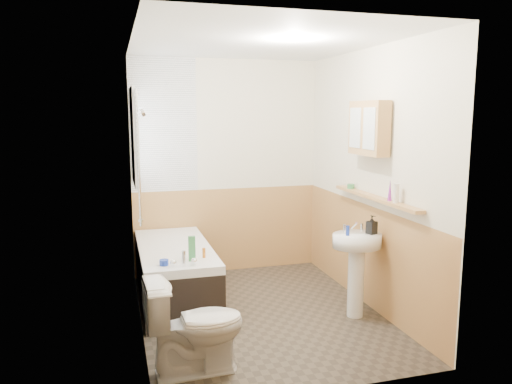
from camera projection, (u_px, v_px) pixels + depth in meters
floor at (260, 314)px, 4.74m from camera, size 2.80×2.80×0.00m
ceiling at (261, 42)px, 4.34m from camera, size 2.80×2.80×0.00m
wall_back at (227, 167)px, 5.88m from camera, size 2.20×0.02×2.50m
wall_front at (323, 213)px, 3.20m from camera, size 2.20×0.02×2.50m
wall_left at (136, 189)px, 4.24m from camera, size 0.02×2.80×2.50m
wall_right at (370, 179)px, 4.84m from camera, size 0.02×2.80×2.50m
wainscot_right at (365, 254)px, 4.96m from camera, size 0.01×2.80×1.00m
wainscot_front at (319, 322)px, 3.34m from camera, size 2.20×0.01×1.00m
wainscot_back at (228, 230)px, 5.98m from camera, size 2.20×0.01×1.00m
tile_cladding_left at (138, 189)px, 4.24m from camera, size 0.01×2.80×2.50m
tile_return_back at (163, 125)px, 5.58m from camera, size 0.75×0.01×1.50m
window at (135, 136)px, 5.09m from camera, size 0.03×0.79×0.99m
bathtub at (175, 272)px, 5.04m from camera, size 0.70×1.59×0.71m
shower_riser at (139, 148)px, 4.73m from camera, size 0.11×0.09×1.31m
toilet at (195, 326)px, 3.63m from camera, size 0.74×0.43×0.71m
sink at (357, 258)px, 4.60m from camera, size 0.46×0.37×0.90m
pine_shelf at (375, 198)px, 4.63m from camera, size 0.10×1.46×0.03m
medicine_cabinet at (369, 128)px, 4.63m from camera, size 0.14×0.56×0.50m
foam_can at (396, 193)px, 4.27m from camera, size 0.07×0.07×0.17m
green_bottle at (390, 190)px, 4.37m from camera, size 0.05×0.05×0.19m
black_jar at (351, 186)px, 5.09m from camera, size 0.09×0.09×0.05m
soap_bottle at (372, 230)px, 4.56m from camera, size 0.13×0.19×0.08m
clear_bottle at (348, 231)px, 4.50m from camera, size 0.04×0.04×0.09m
blue_gel at (192, 249)px, 4.48m from camera, size 0.07×0.05×0.23m
cream_jar at (164, 262)px, 4.37m from camera, size 0.10×0.10×0.05m
orange_bottle at (204, 253)px, 4.60m from camera, size 0.04×0.04×0.09m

